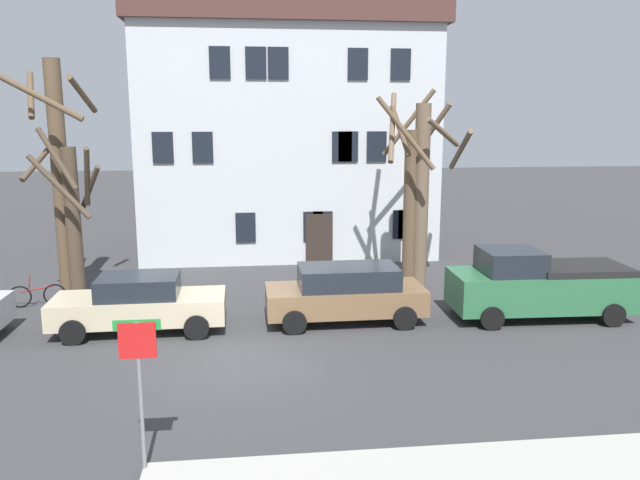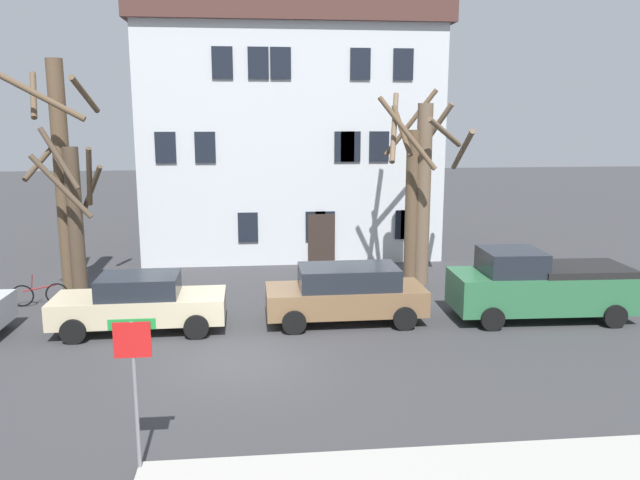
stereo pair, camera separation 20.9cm
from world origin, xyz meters
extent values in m
plane|color=#38383A|center=(0.00, 0.00, 0.00)|extent=(120.00, 120.00, 0.00)
cube|color=silver|center=(2.06, 13.89, 4.80)|extent=(12.34, 7.30, 9.60)
cube|color=#4C2D28|center=(2.06, 13.89, 10.70)|extent=(12.84, 7.80, 2.19)
cube|color=#2D231E|center=(3.15, 10.19, 1.05)|extent=(1.10, 0.12, 2.10)
cube|color=black|center=(0.18, 10.20, 1.60)|extent=(0.80, 0.08, 1.20)
cube|color=black|center=(2.91, 10.20, 1.60)|extent=(0.80, 0.08, 1.20)
cube|color=black|center=(3.30, 10.20, 1.60)|extent=(0.80, 0.08, 1.20)
cube|color=black|center=(6.62, 10.20, 1.60)|extent=(0.80, 0.08, 1.20)
cube|color=black|center=(6.84, 10.20, 1.60)|extent=(0.80, 0.08, 1.20)
cube|color=black|center=(-2.93, 10.20, 4.80)|extent=(0.80, 0.08, 1.20)
cube|color=black|center=(-1.42, 10.20, 4.80)|extent=(0.80, 0.08, 1.20)
cube|color=black|center=(4.07, 10.20, 4.80)|extent=(0.80, 0.08, 1.20)
cube|color=black|center=(4.32, 10.20, 4.80)|extent=(0.80, 0.08, 1.20)
cube|color=black|center=(5.47, 10.20, 4.80)|extent=(0.80, 0.08, 1.20)
cube|color=black|center=(-0.66, 10.20, 8.00)|extent=(0.80, 0.08, 1.20)
cube|color=black|center=(0.71, 10.20, 8.00)|extent=(0.80, 0.08, 1.20)
cube|color=black|center=(1.57, 10.20, 8.00)|extent=(0.80, 0.08, 1.20)
cube|color=black|center=(4.68, 10.20, 8.00)|extent=(0.80, 0.08, 1.20)
cube|color=black|center=(6.38, 10.20, 8.00)|extent=(0.80, 0.08, 1.20)
cylinder|color=brown|center=(-5.82, 6.64, 3.90)|extent=(0.54, 0.54, 7.79)
cylinder|color=brown|center=(-4.89, 6.50, 6.65)|extent=(0.47, 1.96, 1.15)
cylinder|color=brown|center=(-6.47, 6.46, 6.64)|extent=(0.57, 1.49, 1.56)
cylinder|color=brown|center=(-5.89, 5.40, 6.54)|extent=(2.57, 0.33, 1.50)
cylinder|color=#4C3D2D|center=(-5.39, 6.16, 2.50)|extent=(0.49, 0.49, 5.01)
cylinder|color=#4C3D2D|center=(-4.89, 6.32, 4.02)|extent=(0.54, 1.20, 1.98)
cylinder|color=#4C3D2D|center=(-5.49, 5.29, 3.83)|extent=(1.89, 0.39, 2.03)
cylinder|color=#4C3D2D|center=(-5.58, 5.61, 4.67)|extent=(1.31, 0.60, 1.96)
cylinder|color=#4C3D2D|center=(-6.31, 6.52, 4.68)|extent=(0.91, 2.00, 1.47)
cylinder|color=#4C3D2D|center=(-4.90, 6.58, 3.62)|extent=(1.06, 1.20, 1.63)
cylinder|color=brown|center=(6.04, 6.86, 2.76)|extent=(0.49, 0.49, 5.52)
cylinder|color=brown|center=(6.13, 7.73, 5.75)|extent=(1.91, 0.37, 2.42)
cylinder|color=brown|center=(5.59, 5.99, 5.42)|extent=(1.93, 1.13, 2.47)
cylinder|color=brown|center=(5.57, 6.66, 5.49)|extent=(0.62, 1.16, 1.76)
cylinder|color=brown|center=(6.40, 6.78, 3.21)|extent=(0.54, 0.54, 6.42)
cylinder|color=brown|center=(7.74, 6.64, 4.82)|extent=(0.47, 2.77, 1.53)
cylinder|color=brown|center=(5.38, 7.05, 5.61)|extent=(0.77, 2.24, 2.44)
cylinder|color=brown|center=(6.91, 6.09, 5.45)|extent=(1.55, 1.21, 1.05)
cylinder|color=brown|center=(6.90, 7.19, 5.58)|extent=(1.07, 1.23, 1.76)
cube|color=#C6B793|center=(-2.79, 2.57, 0.67)|extent=(4.76, 1.84, 0.70)
cube|color=#1E232B|center=(-2.79, 2.57, 1.31)|extent=(2.20, 1.60, 0.58)
cylinder|color=black|center=(-4.40, 1.65, 0.34)|extent=(0.68, 0.23, 0.68)
cylinder|color=black|center=(-4.42, 3.44, 0.34)|extent=(0.68, 0.23, 0.68)
cylinder|color=black|center=(-1.17, 1.69, 0.34)|extent=(0.68, 0.23, 0.68)
cylinder|color=black|center=(-1.19, 3.48, 0.34)|extent=(0.68, 0.23, 0.68)
cube|color=brown|center=(3.06, 2.74, 0.69)|extent=(4.63, 1.88, 0.73)
cube|color=#1E232B|center=(3.15, 2.74, 1.36)|extent=(2.87, 1.65, 0.62)
cylinder|color=black|center=(1.50, 1.80, 0.34)|extent=(0.68, 0.23, 0.68)
cylinder|color=black|center=(1.49, 3.65, 0.34)|extent=(0.68, 0.23, 0.68)
cylinder|color=black|center=(4.64, 1.83, 0.34)|extent=(0.68, 0.23, 0.68)
cylinder|color=black|center=(4.63, 3.67, 0.34)|extent=(0.68, 0.23, 0.68)
cube|color=#2D6B42|center=(8.92, 2.46, 0.86)|extent=(5.33, 2.16, 1.09)
cube|color=#1E232B|center=(7.97, 2.49, 1.76)|extent=(1.74, 1.80, 0.70)
cube|color=black|center=(10.08, 2.42, 1.51)|extent=(2.80, 1.99, 0.20)
cylinder|color=black|center=(7.09, 1.53, 0.34)|extent=(0.69, 0.24, 0.68)
cylinder|color=black|center=(7.16, 3.51, 0.34)|extent=(0.69, 0.24, 0.68)
cylinder|color=black|center=(10.67, 1.41, 0.34)|extent=(0.69, 0.24, 0.68)
cylinder|color=black|center=(10.74, 3.39, 0.34)|extent=(0.69, 0.24, 0.68)
cylinder|color=slate|center=(-1.54, -4.92, 1.34)|extent=(0.07, 0.07, 2.68)
cube|color=red|center=(-1.54, -4.94, 2.38)|extent=(0.60, 0.03, 0.60)
cube|color=#1E8C38|center=(-1.54, -4.90, 2.63)|extent=(0.76, 0.02, 0.18)
torus|color=black|center=(-5.92, 5.42, 0.36)|extent=(0.71, 0.13, 0.71)
torus|color=black|center=(-6.96, 5.30, 0.36)|extent=(0.71, 0.13, 0.71)
cylinder|color=maroon|center=(-6.44, 5.36, 0.58)|extent=(0.99, 0.16, 0.19)
cylinder|color=maroon|center=(-6.64, 5.34, 0.81)|extent=(0.09, 0.05, 0.45)
camera|label=1|loc=(0.29, -14.87, 5.90)|focal=35.33mm
camera|label=2|loc=(0.49, -14.89, 5.90)|focal=35.33mm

